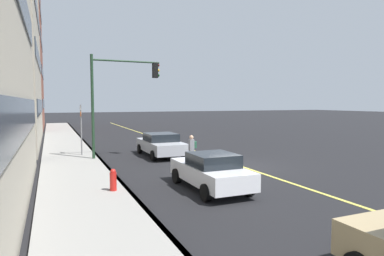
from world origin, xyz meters
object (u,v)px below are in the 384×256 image
object	(u,v)px
car_white	(211,171)
street_sign_post	(81,127)
traffic_light_mast	(119,89)
pedestrian_with_backpack	(192,148)
fire_hydrant	(113,182)
car_silver	(161,144)

from	to	relation	value
car_white	street_sign_post	bearing A→B (deg)	21.60
traffic_light_mast	street_sign_post	size ratio (longest dim) A/B	1.88
pedestrian_with_backpack	fire_hydrant	size ratio (longest dim) A/B	1.73
car_silver	street_sign_post	size ratio (longest dim) A/B	1.46
traffic_light_mast	fire_hydrant	world-z (taller)	traffic_light_mast
car_white	pedestrian_with_backpack	xyz separation A→B (m)	(4.41, -1.11, 0.23)
traffic_light_mast	street_sign_post	world-z (taller)	traffic_light_mast
car_white	street_sign_post	xyz separation A→B (m)	(9.70, 3.84, 1.14)
car_silver	traffic_light_mast	size ratio (longest dim) A/B	0.78
traffic_light_mast	street_sign_post	bearing A→B (deg)	51.10
pedestrian_with_backpack	car_white	bearing A→B (deg)	165.83
street_sign_post	fire_hydrant	size ratio (longest dim) A/B	3.38
car_white	fire_hydrant	bearing A→B (deg)	78.59
car_white	street_sign_post	size ratio (longest dim) A/B	1.33
fire_hydrant	pedestrian_with_backpack	bearing A→B (deg)	-51.50
car_silver	car_white	size ratio (longest dim) A/B	1.10
car_silver	pedestrian_with_backpack	size ratio (longest dim) A/B	2.84
pedestrian_with_backpack	street_sign_post	world-z (taller)	street_sign_post
car_silver	fire_hydrant	size ratio (longest dim) A/B	4.92
car_white	pedestrian_with_backpack	world-z (taller)	pedestrian_with_backpack
car_white	street_sign_post	distance (m)	10.49
traffic_light_mast	fire_hydrant	distance (m)	8.39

